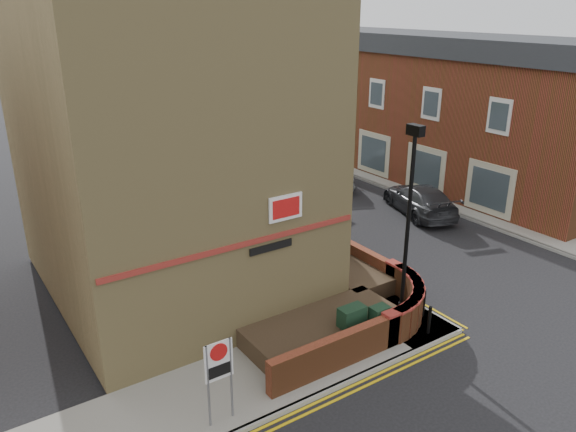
% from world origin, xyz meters
% --- Properties ---
extents(ground, '(120.00, 120.00, 0.00)m').
position_xyz_m(ground, '(0.00, 0.00, 0.00)').
color(ground, black).
rests_on(ground, ground).
extents(pavement_corner, '(13.00, 3.00, 0.12)m').
position_xyz_m(pavement_corner, '(-3.50, 1.50, 0.06)').
color(pavement_corner, gray).
rests_on(pavement_corner, ground).
extents(pavement_main, '(2.00, 32.00, 0.12)m').
position_xyz_m(pavement_main, '(2.00, 16.00, 0.06)').
color(pavement_main, gray).
rests_on(pavement_main, ground).
extents(pavement_far, '(4.00, 40.00, 0.12)m').
position_xyz_m(pavement_far, '(13.00, 13.00, 0.06)').
color(pavement_far, gray).
rests_on(pavement_far, ground).
extents(kerb_side, '(13.00, 0.15, 0.12)m').
position_xyz_m(kerb_side, '(-3.50, 0.00, 0.06)').
color(kerb_side, gray).
rests_on(kerb_side, ground).
extents(kerb_main_near, '(0.15, 32.00, 0.12)m').
position_xyz_m(kerb_main_near, '(3.00, 16.00, 0.06)').
color(kerb_main_near, gray).
rests_on(kerb_main_near, ground).
extents(kerb_main_far, '(0.15, 40.00, 0.12)m').
position_xyz_m(kerb_main_far, '(11.00, 13.00, 0.06)').
color(kerb_main_far, gray).
rests_on(kerb_main_far, ground).
extents(yellow_lines_side, '(13.00, 0.28, 0.01)m').
position_xyz_m(yellow_lines_side, '(-3.50, -0.25, 0.01)').
color(yellow_lines_side, gold).
rests_on(yellow_lines_side, ground).
extents(yellow_lines_main, '(0.28, 32.00, 0.01)m').
position_xyz_m(yellow_lines_main, '(3.25, 16.00, 0.01)').
color(yellow_lines_main, gold).
rests_on(yellow_lines_main, ground).
extents(corner_building, '(8.95, 10.40, 13.60)m').
position_xyz_m(corner_building, '(-2.84, 8.00, 6.23)').
color(corner_building, tan).
rests_on(corner_building, ground).
extents(garden_wall, '(6.80, 6.00, 1.20)m').
position_xyz_m(garden_wall, '(0.00, 2.50, 0.00)').
color(garden_wall, brown).
rests_on(garden_wall, ground).
extents(lamppost, '(0.25, 0.50, 6.30)m').
position_xyz_m(lamppost, '(1.60, 1.20, 3.34)').
color(lamppost, black).
rests_on(lamppost, pavement_corner).
extents(utility_cabinet_large, '(0.80, 0.45, 1.20)m').
position_xyz_m(utility_cabinet_large, '(-0.30, 1.30, 0.72)').
color(utility_cabinet_large, '#16321E').
rests_on(utility_cabinet_large, pavement_corner).
extents(utility_cabinet_small, '(0.55, 0.40, 1.10)m').
position_xyz_m(utility_cabinet_small, '(0.50, 1.00, 0.67)').
color(utility_cabinet_small, '#16321E').
rests_on(utility_cabinet_small, pavement_corner).
extents(bollard_near, '(0.11, 0.11, 0.90)m').
position_xyz_m(bollard_near, '(2.00, 0.40, 0.57)').
color(bollard_near, black).
rests_on(bollard_near, pavement_corner).
extents(bollard_far, '(0.11, 0.11, 0.90)m').
position_xyz_m(bollard_far, '(2.60, 1.20, 0.57)').
color(bollard_far, black).
rests_on(bollard_far, pavement_corner).
extents(zone_sign, '(0.72, 0.07, 2.20)m').
position_xyz_m(zone_sign, '(-5.00, 0.50, 1.64)').
color(zone_sign, slate).
rests_on(zone_sign, pavement_corner).
extents(far_terrace, '(5.40, 30.40, 8.00)m').
position_xyz_m(far_terrace, '(14.50, 17.00, 4.04)').
color(far_terrace, brown).
rests_on(far_terrace, ground).
extents(far_terrace_cream, '(5.40, 12.40, 8.00)m').
position_xyz_m(far_terrace_cream, '(14.50, 38.00, 4.05)').
color(far_terrace_cream, '#BEB79C').
rests_on(far_terrace_cream, ground).
extents(tree_near, '(3.64, 3.65, 6.70)m').
position_xyz_m(tree_near, '(2.00, 14.05, 4.70)').
color(tree_near, '#382B1E').
rests_on(tree_near, pavement_main).
extents(tree_mid, '(4.03, 4.03, 7.42)m').
position_xyz_m(tree_mid, '(2.00, 22.05, 5.20)').
color(tree_mid, '#382B1E').
rests_on(tree_mid, pavement_main).
extents(tree_far, '(3.81, 3.81, 7.00)m').
position_xyz_m(tree_far, '(2.00, 30.05, 4.91)').
color(tree_far, '#382B1E').
rests_on(tree_far, pavement_main).
extents(traffic_light_assembly, '(0.20, 0.16, 4.20)m').
position_xyz_m(traffic_light_assembly, '(2.40, 25.00, 2.78)').
color(traffic_light_assembly, black).
rests_on(traffic_light_assembly, pavement_main).
extents(silver_car_near, '(3.04, 4.94, 1.54)m').
position_xyz_m(silver_car_near, '(5.00, 12.22, 0.77)').
color(silver_car_near, '#B2B3BB').
rests_on(silver_car_near, ground).
extents(red_car_main, '(2.24, 4.77, 1.32)m').
position_xyz_m(red_car_main, '(3.60, 16.00, 0.66)').
color(red_car_main, '#9C2911').
rests_on(red_car_main, ground).
extents(grey_car_far, '(3.49, 5.30, 1.43)m').
position_xyz_m(grey_car_far, '(9.68, 8.13, 0.71)').
color(grey_car_far, '#292A2D').
rests_on(grey_car_far, ground).
extents(silver_car_far, '(3.55, 4.86, 1.54)m').
position_xyz_m(silver_car_far, '(9.00, 14.11, 0.77)').
color(silver_car_far, '#9A9EA1').
rests_on(silver_car_far, ground).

